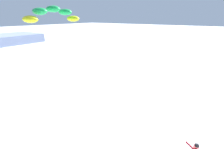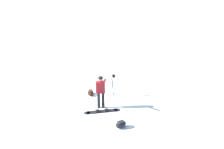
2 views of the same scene
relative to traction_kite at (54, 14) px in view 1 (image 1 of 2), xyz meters
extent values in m
sphere|color=tan|center=(-10.05, -0.63, -6.41)|extent=(0.23, 0.23, 0.23)
sphere|color=black|center=(-10.05, -0.63, -6.38)|extent=(0.24, 0.24, 0.24)
cylinder|color=maroon|center=(-9.81, -0.44, -6.44)|extent=(0.54, 0.11, 0.41)
ellipsoid|color=yellow|center=(0.08, -1.74, -0.32)|extent=(1.21, 0.83, 0.44)
ellipsoid|color=green|center=(0.05, -1.02, 0.15)|extent=(1.21, 0.83, 0.44)
ellipsoid|color=green|center=(0.00, 0.00, 0.33)|extent=(1.21, 0.83, 0.44)
ellipsoid|color=green|center=(-0.05, 1.02, 0.15)|extent=(1.21, 0.83, 0.44)
ellipsoid|color=yellow|center=(-0.08, 1.74, -0.32)|extent=(1.21, 0.83, 0.44)
camera|label=1|loc=(-9.83, 6.53, -0.16)|focal=23.36mm
camera|label=2|loc=(0.45, -0.97, -2.31)|focal=37.45mm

